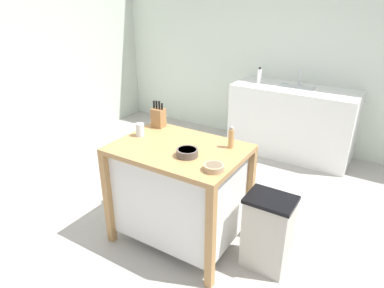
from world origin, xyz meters
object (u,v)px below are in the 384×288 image
(bowl_ceramic_small, at_px, (214,167))
(pepper_grinder, at_px, (231,138))
(knife_block, at_px, (158,117))
(sink_faucet, at_px, (300,77))
(drinking_cup, at_px, (140,130))
(trash_bin, at_px, (268,232))
(bottle_spray_cleaner, at_px, (259,76))
(kitchen_island, at_px, (179,189))
(bowl_ceramic_wide, at_px, (187,152))

(bowl_ceramic_small, bearing_deg, pepper_grinder, 99.42)
(knife_block, distance_m, sink_faucet, 2.18)
(bowl_ceramic_small, distance_m, drinking_cup, 0.85)
(trash_bin, distance_m, bottle_spray_cleaner, 2.42)
(pepper_grinder, xyz_separation_m, bottle_spray_cleaner, (-0.57, 1.98, 0.02))
(knife_block, bearing_deg, bowl_ceramic_small, -29.46)
(pepper_grinder, distance_m, sink_faucet, 2.14)
(kitchen_island, xyz_separation_m, bottle_spray_cleaner, (-0.21, 2.19, 0.50))
(kitchen_island, bearing_deg, sink_faucet, 83.46)
(bowl_ceramic_small, xyz_separation_m, trash_bin, (0.34, 0.27, -0.60))
(bowl_ceramic_wide, xyz_separation_m, trash_bin, (0.62, 0.18, -0.60))
(bottle_spray_cleaner, bearing_deg, sink_faucet, 17.73)
(knife_block, relative_size, pepper_grinder, 1.33)
(kitchen_island, height_order, bowl_ceramic_small, bowl_ceramic_small)
(bowl_ceramic_small, distance_m, sink_faucet, 2.54)
(bowl_ceramic_wide, distance_m, drinking_cup, 0.56)
(trash_bin, relative_size, sink_faucet, 2.86)
(bowl_ceramic_small, height_order, drinking_cup, drinking_cup)
(pepper_grinder, relative_size, trash_bin, 0.29)
(bowl_ceramic_small, bearing_deg, kitchen_island, 155.63)
(kitchen_island, xyz_separation_m, pepper_grinder, (0.35, 0.21, 0.48))
(pepper_grinder, bearing_deg, drinking_cup, -165.85)
(kitchen_island, bearing_deg, bowl_ceramic_wide, -34.49)
(drinking_cup, bearing_deg, pepper_grinder, 14.15)
(bowl_ceramic_small, bearing_deg, drinking_cup, 165.89)
(bowl_ceramic_small, relative_size, drinking_cup, 1.29)
(kitchen_island, height_order, sink_faucet, sink_faucet)
(knife_block, height_order, bowl_ceramic_wide, knife_block)
(bowl_ceramic_wide, height_order, drinking_cup, drinking_cup)
(drinking_cup, bearing_deg, bowl_ceramic_small, -14.11)
(knife_block, xyz_separation_m, bowl_ceramic_wide, (0.54, -0.37, -0.06))
(knife_block, relative_size, bottle_spray_cleaner, 1.18)
(drinking_cup, relative_size, sink_faucet, 0.50)
(pepper_grinder, bearing_deg, bottle_spray_cleaner, 105.91)
(bowl_ceramic_wide, distance_m, bowl_ceramic_small, 0.29)
(pepper_grinder, bearing_deg, trash_bin, -17.19)
(drinking_cup, bearing_deg, sink_faucet, 73.87)
(bowl_ceramic_small, height_order, pepper_grinder, pepper_grinder)
(kitchen_island, relative_size, drinking_cup, 9.39)
(bowl_ceramic_small, xyz_separation_m, sink_faucet, (-0.15, 2.53, 0.10))
(sink_faucet, height_order, bottle_spray_cleaner, sink_faucet)
(drinking_cup, xyz_separation_m, sink_faucet, (0.67, 2.33, 0.07))
(knife_block, height_order, bottle_spray_cleaner, knife_block)
(pepper_grinder, distance_m, bottle_spray_cleaner, 2.06)
(kitchen_island, height_order, drinking_cup, drinking_cup)
(bowl_ceramic_wide, distance_m, sink_faucet, 2.45)
(kitchen_island, relative_size, pepper_grinder, 5.73)
(drinking_cup, distance_m, bottle_spray_cleaner, 2.18)
(bowl_ceramic_wide, relative_size, trash_bin, 0.26)
(bottle_spray_cleaner, bearing_deg, kitchen_island, -84.48)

